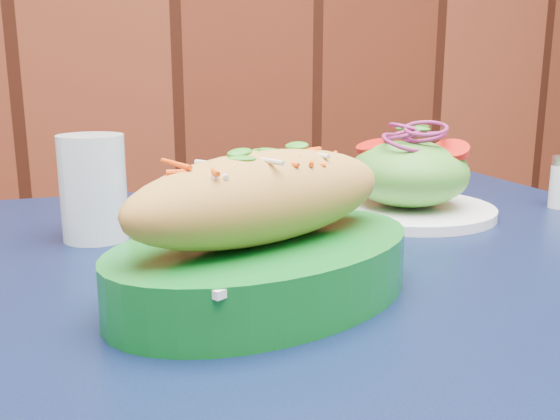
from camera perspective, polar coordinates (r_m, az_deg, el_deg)
name	(u,v)px	position (r m, az deg, el deg)	size (l,w,h in m)	color
cafe_table	(369,334)	(0.67, 8.12, -11.17)	(0.81, 0.81, 0.75)	black
banh_mi_basket	(265,237)	(0.50, -1.39, -2.47)	(0.33, 0.28, 0.13)	#0C651D
salad_plate	(408,180)	(0.81, 11.64, 2.71)	(0.22, 0.22, 0.12)	white
water_glass	(93,188)	(0.70, -16.70, 1.96)	(0.07, 0.07, 0.11)	silver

